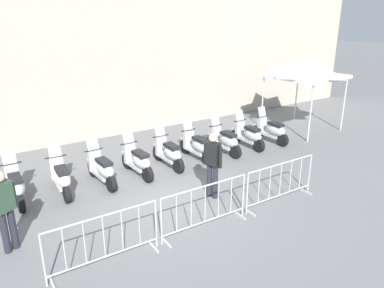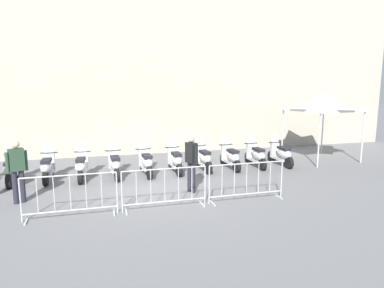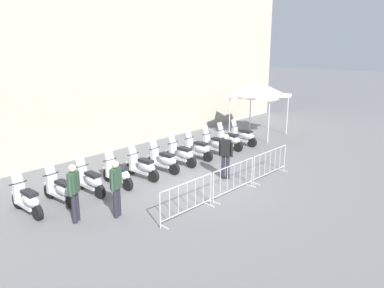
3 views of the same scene
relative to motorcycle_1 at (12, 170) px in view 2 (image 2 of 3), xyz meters
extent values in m
plane|color=slate|center=(4.14, -2.29, -0.45)|extent=(120.00, 120.00, 0.00)
cube|color=#B2A893|center=(4.84, 4.60, 6.04)|extent=(28.10, 5.21, 12.99)
cylinder|color=black|center=(0.03, 0.70, -0.21)|extent=(0.16, 0.49, 0.48)
cylinder|color=black|center=(-0.02, -0.54, -0.21)|extent=(0.16, 0.49, 0.48)
cube|color=#B7BABC|center=(0.00, 0.08, -0.17)|extent=(0.32, 0.88, 0.10)
ellipsoid|color=#B7BABC|center=(-0.01, -0.20, 0.07)|extent=(0.40, 0.86, 0.40)
cube|color=black|center=(-0.01, -0.17, 0.29)|extent=(0.31, 0.61, 0.10)
cube|color=#B7BABC|center=(0.02, 0.51, 0.10)|extent=(0.35, 0.15, 0.60)
cylinder|color=black|center=(0.02, 0.51, 0.43)|extent=(0.56, 0.06, 0.04)
cube|color=silver|center=(0.03, 0.56, 0.61)|extent=(0.33, 0.15, 0.35)
cube|color=#B7BABC|center=(0.03, 0.70, 0.06)|extent=(0.21, 0.33, 0.06)
cylinder|color=black|center=(1.16, 0.59, -0.21)|extent=(0.19, 0.49, 0.48)
cylinder|color=black|center=(1.02, -0.64, -0.21)|extent=(0.19, 0.49, 0.48)
cube|color=#B7BABC|center=(1.09, -0.02, -0.17)|extent=(0.37, 0.89, 0.10)
ellipsoid|color=#B7BABC|center=(1.06, -0.30, 0.07)|extent=(0.45, 0.87, 0.40)
cube|color=black|center=(1.06, -0.27, 0.29)|extent=(0.34, 0.63, 0.10)
cube|color=#B7BABC|center=(1.14, 0.41, 0.10)|extent=(0.35, 0.18, 0.60)
cylinder|color=black|center=(1.14, 0.41, 0.43)|extent=(0.56, 0.10, 0.04)
cube|color=silver|center=(1.14, 0.46, 0.61)|extent=(0.33, 0.17, 0.35)
cube|color=#B7BABC|center=(1.16, 0.59, 0.06)|extent=(0.23, 0.34, 0.06)
cylinder|color=black|center=(2.25, 0.36, -0.21)|extent=(0.21, 0.50, 0.48)
cylinder|color=black|center=(2.06, -0.86, -0.21)|extent=(0.21, 0.50, 0.48)
cube|color=white|center=(2.16, -0.25, -0.17)|extent=(0.41, 0.90, 0.10)
ellipsoid|color=white|center=(2.12, -0.52, 0.07)|extent=(0.48, 0.89, 0.40)
cube|color=black|center=(2.12, -0.49, 0.29)|extent=(0.37, 0.64, 0.10)
cube|color=white|center=(2.23, 0.18, 0.10)|extent=(0.36, 0.19, 0.60)
cylinder|color=black|center=(2.23, 0.18, 0.43)|extent=(0.56, 0.12, 0.04)
cube|color=silver|center=(2.23, 0.23, 0.61)|extent=(0.34, 0.19, 0.35)
cube|color=white|center=(2.25, 0.36, 0.06)|extent=(0.25, 0.35, 0.06)
cylinder|color=black|center=(3.26, 0.22, -0.21)|extent=(0.16, 0.49, 0.48)
cylinder|color=black|center=(3.21, -1.02, -0.21)|extent=(0.16, 0.49, 0.48)
cube|color=#B7BABC|center=(3.24, -0.40, -0.17)|extent=(0.31, 0.88, 0.10)
ellipsoid|color=#B7BABC|center=(3.23, -0.68, 0.07)|extent=(0.39, 0.85, 0.40)
cube|color=black|center=(3.23, -0.65, 0.29)|extent=(0.30, 0.61, 0.10)
cube|color=#B7BABC|center=(3.25, 0.04, 0.10)|extent=(0.35, 0.15, 0.60)
cylinder|color=black|center=(3.25, 0.04, 0.43)|extent=(0.56, 0.06, 0.04)
cube|color=silver|center=(3.26, 0.09, 0.61)|extent=(0.33, 0.15, 0.35)
cube|color=#B7BABC|center=(3.26, 0.22, 0.06)|extent=(0.21, 0.33, 0.06)
cylinder|color=black|center=(4.35, 0.12, -0.21)|extent=(0.16, 0.49, 0.48)
cylinder|color=black|center=(4.30, -1.12, -0.21)|extent=(0.16, 0.49, 0.48)
cube|color=#B7BABC|center=(4.32, -0.50, -0.17)|extent=(0.32, 0.88, 0.10)
ellipsoid|color=#B7BABC|center=(4.31, -0.77, 0.07)|extent=(0.40, 0.85, 0.40)
cube|color=black|center=(4.31, -0.74, 0.29)|extent=(0.31, 0.61, 0.10)
cube|color=#B7BABC|center=(4.34, -0.06, 0.10)|extent=(0.35, 0.15, 0.60)
cylinder|color=black|center=(4.34, -0.06, 0.43)|extent=(0.56, 0.06, 0.04)
cube|color=silver|center=(4.34, -0.01, 0.61)|extent=(0.33, 0.15, 0.35)
cube|color=#B7BABC|center=(4.35, 0.12, 0.06)|extent=(0.21, 0.33, 0.06)
cylinder|color=black|center=(5.47, 0.08, -0.21)|extent=(0.18, 0.49, 0.48)
cylinder|color=black|center=(5.36, -1.15, -0.21)|extent=(0.18, 0.49, 0.48)
cube|color=#B7BABC|center=(5.41, -0.53, -0.17)|extent=(0.35, 0.89, 0.10)
ellipsoid|color=#B7BABC|center=(5.39, -0.81, 0.07)|extent=(0.43, 0.87, 0.40)
cube|color=black|center=(5.39, -0.78, 0.29)|extent=(0.33, 0.62, 0.10)
cube|color=#B7BABC|center=(5.45, -0.10, 0.10)|extent=(0.35, 0.17, 0.60)
cylinder|color=black|center=(5.45, -0.10, 0.43)|extent=(0.56, 0.08, 0.04)
cube|color=silver|center=(5.45, -0.05, 0.61)|extent=(0.33, 0.17, 0.35)
cube|color=#B7BABC|center=(5.47, 0.08, 0.06)|extent=(0.23, 0.34, 0.06)
cylinder|color=black|center=(6.54, 0.03, -0.21)|extent=(0.17, 0.49, 0.48)
cylinder|color=black|center=(6.46, -1.20, -0.21)|extent=(0.17, 0.49, 0.48)
cube|color=#B7BABC|center=(6.50, -0.59, -0.17)|extent=(0.34, 0.88, 0.10)
ellipsoid|color=#B7BABC|center=(6.48, -0.86, 0.07)|extent=(0.41, 0.86, 0.40)
cube|color=black|center=(6.49, -0.83, 0.29)|extent=(0.32, 0.62, 0.10)
cube|color=#B7BABC|center=(6.53, -0.15, 0.10)|extent=(0.35, 0.16, 0.60)
cylinder|color=black|center=(6.53, -0.15, 0.43)|extent=(0.56, 0.07, 0.04)
cube|color=silver|center=(6.53, -0.10, 0.61)|extent=(0.33, 0.16, 0.35)
cube|color=#B7BABC|center=(6.54, 0.03, 0.06)|extent=(0.22, 0.33, 0.06)
cylinder|color=black|center=(7.62, -0.14, -0.21)|extent=(0.18, 0.49, 0.48)
cylinder|color=black|center=(7.53, -1.38, -0.21)|extent=(0.18, 0.49, 0.48)
cube|color=#B7BABC|center=(7.58, -0.76, -0.17)|extent=(0.34, 0.89, 0.10)
ellipsoid|color=#B7BABC|center=(7.56, -1.04, 0.07)|extent=(0.42, 0.86, 0.40)
cube|color=black|center=(7.56, -1.01, 0.29)|extent=(0.32, 0.62, 0.10)
cube|color=#B7BABC|center=(7.61, -0.33, 0.10)|extent=(0.35, 0.16, 0.60)
cylinder|color=black|center=(7.61, -0.33, 0.43)|extent=(0.56, 0.08, 0.04)
cube|color=silver|center=(7.61, -0.28, 0.61)|extent=(0.33, 0.16, 0.35)
cube|color=#B7BABC|center=(7.62, -0.14, 0.06)|extent=(0.22, 0.33, 0.06)
cylinder|color=black|center=(8.73, -0.23, -0.21)|extent=(0.19, 0.49, 0.48)
cylinder|color=black|center=(8.59, -1.46, -0.21)|extent=(0.19, 0.49, 0.48)
cube|color=#B7BABC|center=(8.66, -0.84, -0.17)|extent=(0.38, 0.89, 0.10)
ellipsoid|color=#B7BABC|center=(8.63, -1.12, 0.07)|extent=(0.45, 0.87, 0.40)
cube|color=black|center=(8.64, -1.09, 0.29)|extent=(0.35, 0.63, 0.10)
cube|color=#B7BABC|center=(8.71, -0.41, 0.10)|extent=(0.35, 0.18, 0.60)
cylinder|color=black|center=(8.71, -0.41, 0.43)|extent=(0.56, 0.10, 0.04)
cube|color=silver|center=(8.72, -0.36, 0.61)|extent=(0.33, 0.17, 0.35)
cube|color=#B7BABC|center=(8.73, -0.23, 0.06)|extent=(0.23, 0.34, 0.06)
cylinder|color=black|center=(9.79, -0.37, -0.21)|extent=(0.17, 0.49, 0.48)
cylinder|color=black|center=(9.70, -1.60, -0.21)|extent=(0.17, 0.49, 0.48)
cube|color=#B7BABC|center=(9.74, -0.98, -0.17)|extent=(0.34, 0.89, 0.10)
ellipsoid|color=#B7BABC|center=(9.72, -1.26, 0.07)|extent=(0.42, 0.86, 0.40)
cube|color=black|center=(9.73, -1.23, 0.29)|extent=(0.32, 0.62, 0.10)
cube|color=#B7BABC|center=(9.77, -0.55, 0.10)|extent=(0.35, 0.16, 0.60)
cylinder|color=black|center=(9.77, -0.55, 0.43)|extent=(0.56, 0.08, 0.04)
cube|color=silver|center=(9.78, -0.50, 0.61)|extent=(0.33, 0.16, 0.35)
cube|color=#B7BABC|center=(9.79, -0.37, 0.06)|extent=(0.22, 0.33, 0.06)
cube|color=#B2B5B7|center=(0.70, -3.65, -0.43)|extent=(0.08, 0.44, 0.04)
cube|color=#B2B5B7|center=(2.68, -3.85, -0.43)|extent=(0.08, 0.44, 0.04)
cylinder|color=#B2B5B7|center=(0.61, -3.64, 0.07)|extent=(0.04, 0.04, 1.05)
cylinder|color=#B2B5B7|center=(2.77, -3.86, 0.07)|extent=(0.04, 0.04, 1.05)
cylinder|color=#B2B5B7|center=(1.69, -3.75, 0.60)|extent=(2.16, 0.25, 0.04)
cylinder|color=#B2B5B7|center=(1.69, -3.75, -0.27)|extent=(2.16, 0.25, 0.04)
cylinder|color=#B2B5B7|center=(0.97, -3.68, 0.16)|extent=(0.02, 0.02, 0.87)
cylinder|color=#B2B5B7|center=(1.33, -3.72, 0.16)|extent=(0.02, 0.02, 0.87)
cylinder|color=#B2B5B7|center=(1.69, -3.75, 0.16)|extent=(0.02, 0.02, 0.87)
cylinder|color=#B2B5B7|center=(2.05, -3.79, 0.16)|extent=(0.02, 0.02, 0.87)
cylinder|color=#B2B5B7|center=(2.41, -3.82, 0.16)|extent=(0.02, 0.02, 0.87)
cube|color=#B2B5B7|center=(2.98, -3.88, -0.43)|extent=(0.08, 0.44, 0.04)
cube|color=#B2B5B7|center=(4.96, -4.08, -0.43)|extent=(0.08, 0.44, 0.04)
cylinder|color=#B2B5B7|center=(2.89, -3.87, 0.07)|extent=(0.04, 0.04, 1.05)
cylinder|color=#B2B5B7|center=(5.05, -4.09, 0.07)|extent=(0.04, 0.04, 1.05)
cylinder|color=#B2B5B7|center=(3.97, -3.98, 0.60)|extent=(2.16, 0.25, 0.04)
cylinder|color=#B2B5B7|center=(3.97, -3.98, -0.27)|extent=(2.16, 0.25, 0.04)
cylinder|color=#B2B5B7|center=(3.25, -3.91, 0.16)|extent=(0.02, 0.02, 0.87)
cylinder|color=#B2B5B7|center=(3.61, -3.95, 0.16)|extent=(0.02, 0.02, 0.87)
cylinder|color=#B2B5B7|center=(3.97, -3.98, 0.16)|extent=(0.02, 0.02, 0.87)
cylinder|color=#B2B5B7|center=(4.33, -4.02, 0.16)|extent=(0.02, 0.02, 0.87)
cylinder|color=#B2B5B7|center=(4.69, -4.06, 0.16)|extent=(0.02, 0.02, 0.87)
cube|color=#B2B5B7|center=(5.26, -4.11, -0.43)|extent=(0.08, 0.44, 0.04)
cube|color=#B2B5B7|center=(7.24, -4.31, -0.43)|extent=(0.08, 0.44, 0.04)
cylinder|color=#B2B5B7|center=(5.17, -4.10, 0.07)|extent=(0.04, 0.04, 1.05)
cylinder|color=#B2B5B7|center=(7.33, -4.32, 0.07)|extent=(0.04, 0.04, 1.05)
cylinder|color=#B2B5B7|center=(6.25, -4.21, 0.60)|extent=(2.16, 0.25, 0.04)
cylinder|color=#B2B5B7|center=(6.25, -4.21, -0.27)|extent=(2.16, 0.25, 0.04)
cylinder|color=#B2B5B7|center=(5.53, -4.14, 0.16)|extent=(0.02, 0.02, 0.87)
cylinder|color=#B2B5B7|center=(5.89, -4.18, 0.16)|extent=(0.02, 0.02, 0.87)
cylinder|color=#B2B5B7|center=(6.25, -4.21, 0.16)|extent=(0.02, 0.02, 0.87)
cylinder|color=#B2B5B7|center=(6.61, -4.25, 0.16)|extent=(0.02, 0.02, 0.87)
cylinder|color=#B2B5B7|center=(6.97, -4.29, 0.16)|extent=(0.02, 0.02, 0.87)
cylinder|color=#23232D|center=(5.14, -3.02, 0.00)|extent=(0.14, 0.14, 0.90)
cylinder|color=#23232D|center=(5.09, -2.85, 0.00)|extent=(0.14, 0.14, 0.90)
cube|color=black|center=(5.12, -2.94, 0.75)|extent=(0.30, 0.40, 0.60)
sphere|color=beige|center=(5.12, -2.94, 1.17)|extent=(0.22, 0.22, 0.22)
cylinder|color=black|center=(5.17, -3.16, 0.70)|extent=(0.09, 0.09, 0.55)
cylinder|color=black|center=(5.06, -2.71, 0.70)|extent=(0.09, 0.09, 0.55)
cylinder|color=#23232D|center=(0.34, -2.16, 0.00)|extent=(0.14, 0.14, 0.90)
cylinder|color=#23232D|center=(0.51, -2.09, 0.00)|extent=(0.14, 0.14, 0.90)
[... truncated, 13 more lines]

